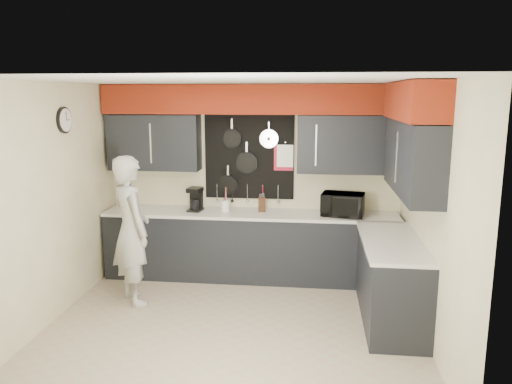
# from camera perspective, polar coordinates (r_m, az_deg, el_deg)

# --- Properties ---
(ground) EXTENTS (4.00, 4.00, 0.00)m
(ground) POSITION_cam_1_polar(r_m,az_deg,el_deg) (5.61, -2.57, -14.96)
(ground) COLOR tan
(ground) RESTS_ON ground
(back_wall_assembly) EXTENTS (4.00, 0.36, 2.60)m
(back_wall_assembly) POSITION_cam_1_polar(r_m,az_deg,el_deg) (6.64, -0.42, 7.17)
(back_wall_assembly) COLOR beige
(back_wall_assembly) RESTS_ON ground
(right_wall_assembly) EXTENTS (0.36, 3.50, 2.60)m
(right_wall_assembly) POSITION_cam_1_polar(r_m,az_deg,el_deg) (5.36, 17.74, 4.98)
(right_wall_assembly) COLOR beige
(right_wall_assembly) RESTS_ON ground
(left_wall_assembly) EXTENTS (0.05, 3.50, 2.60)m
(left_wall_assembly) POSITION_cam_1_polar(r_m,az_deg,el_deg) (5.84, -22.36, -0.90)
(left_wall_assembly) COLOR beige
(left_wall_assembly) RESTS_ON ground
(base_cabinets) EXTENTS (3.95, 2.20, 0.92)m
(base_cabinets) POSITION_cam_1_polar(r_m,az_deg,el_deg) (6.43, 3.37, -7.09)
(base_cabinets) COLOR black
(base_cabinets) RESTS_ON ground
(microwave) EXTENTS (0.59, 0.45, 0.29)m
(microwave) POSITION_cam_1_polar(r_m,az_deg,el_deg) (6.53, 9.87, -1.42)
(microwave) COLOR black
(microwave) RESTS_ON base_cabinets
(knife_block) EXTENTS (0.10, 0.10, 0.19)m
(knife_block) POSITION_cam_1_polar(r_m,az_deg,el_deg) (6.67, 0.68, -1.43)
(knife_block) COLOR #322010
(knife_block) RESTS_ON base_cabinets
(utensil_crock) EXTENTS (0.12, 0.12, 0.15)m
(utensil_crock) POSITION_cam_1_polar(r_m,az_deg,el_deg) (6.72, -3.51, -1.56)
(utensil_crock) COLOR white
(utensil_crock) RESTS_ON base_cabinets
(coffee_maker) EXTENTS (0.20, 0.24, 0.32)m
(coffee_maker) POSITION_cam_1_polar(r_m,az_deg,el_deg) (6.77, -6.93, -0.74)
(coffee_maker) COLOR black
(coffee_maker) RESTS_ON base_cabinets
(person) EXTENTS (0.75, 0.77, 1.78)m
(person) POSITION_cam_1_polar(r_m,az_deg,el_deg) (6.08, -14.07, -4.26)
(person) COLOR beige
(person) RESTS_ON ground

